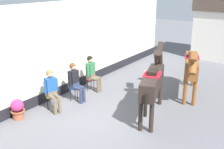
{
  "coord_description": "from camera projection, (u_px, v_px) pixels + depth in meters",
  "views": [
    {
      "loc": [
        4.63,
        -6.04,
        4.06
      ],
      "look_at": [
        -0.4,
        1.2,
        1.05
      ],
      "focal_mm": 43.84,
      "sensor_mm": 36.0,
      "label": 1
    }
  ],
  "objects": [
    {
      "name": "pub_facade_wall",
      "position": [
        71.0,
        50.0,
        10.56
      ],
      "size": [
        0.34,
        14.0,
        3.4
      ],
      "color": "beige",
      "rests_on": "ground_plane"
    },
    {
      "name": "seated_visitor_far",
      "position": [
        92.0,
        72.0,
        10.49
      ],
      "size": [
        0.61,
        0.49,
        1.39
      ],
      "color": "red",
      "rests_on": "ground_plane"
    },
    {
      "name": "flower_planter_near",
      "position": [
        18.0,
        109.0,
        8.44
      ],
      "size": [
        0.43,
        0.43,
        0.64
      ],
      "color": "#A85638",
      "rests_on": "ground_plane"
    },
    {
      "name": "ground_plane",
      "position": [
        146.0,
        89.0,
        10.84
      ],
      "size": [
        40.0,
        40.0,
        0.0
      ],
      "primitive_type": "plane",
      "color": "slate"
    },
    {
      "name": "saddled_horse_near",
      "position": [
        153.0,
        80.0,
        8.45
      ],
      "size": [
        1.19,
        2.89,
        2.06
      ],
      "color": "#2D231E",
      "rests_on": "ground_plane"
    },
    {
      "name": "saddled_horse_far",
      "position": [
        191.0,
        66.0,
        9.9
      ],
      "size": [
        1.27,
        2.87,
        2.06
      ],
      "color": "brown",
      "rests_on": "ground_plane"
    },
    {
      "name": "seated_visitor_near",
      "position": [
        52.0,
        88.0,
        8.84
      ],
      "size": [
        0.61,
        0.48,
        1.39
      ],
      "color": "gold",
      "rests_on": "ground_plane"
    },
    {
      "name": "spare_stool_white",
      "position": [
        148.0,
        72.0,
        11.61
      ],
      "size": [
        0.32,
        0.32,
        0.46
      ],
      "color": "white",
      "rests_on": "ground_plane"
    },
    {
      "name": "seated_visitor_middle",
      "position": [
        75.0,
        80.0,
        9.58
      ],
      "size": [
        0.61,
        0.49,
        1.39
      ],
      "color": "#194C99",
      "rests_on": "ground_plane"
    }
  ]
}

